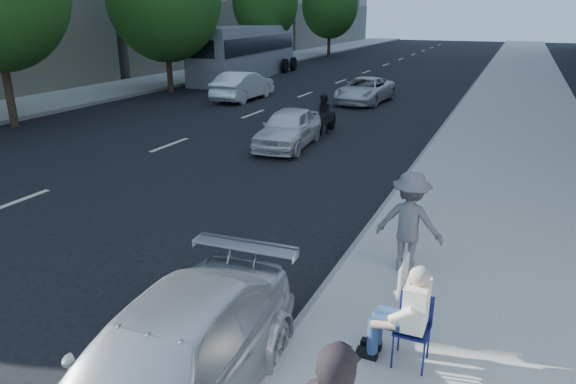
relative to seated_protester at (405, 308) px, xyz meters
The scene contains 13 objects.
ground 3.06m from the seated_protester, behind, with size 160.00×160.00×0.00m, color black.
near_sidewalk 20.24m from the seated_protester, 86.94° to the left, with size 5.00×120.00×0.15m, color #A09D95.
far_sidewalk 28.20m from the seated_protester, 134.25° to the left, with size 4.50×120.00×0.15m, color #A09D95.
tree_far_d 34.70m from the seated_protester, 118.83° to the left, with size 4.80×4.80×7.65m.
tree_far_e 47.38m from the seated_protester, 110.61° to the left, with size 5.40×5.40×7.89m.
seated_protester is the anchor object (origin of this frame).
jogger 2.39m from the seated_protester, 100.17° to the left, with size 1.08×0.62×1.68m, color slate.
parked_sedan 2.80m from the seated_protester, 139.60° to the right, with size 1.76×4.32×1.25m, color silver.
white_sedan_near 11.15m from the seated_protester, 120.88° to the left, with size 1.48×3.67×1.25m, color white.
white_sedan_mid 20.93m from the seated_protester, 123.78° to the left, with size 1.47×4.22×1.39m, color white.
white_sedan_far 19.89m from the seated_protester, 107.06° to the left, with size 1.98×4.29×1.19m, color silver.
motorcycle 13.04m from the seated_protester, 114.09° to the left, with size 0.70×2.04×1.42m.
bus 30.22m from the seated_protester, 121.71° to the left, with size 3.53×12.23×3.30m.
Camera 1 is at (3.78, -5.55, 4.16)m, focal length 32.00 mm.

